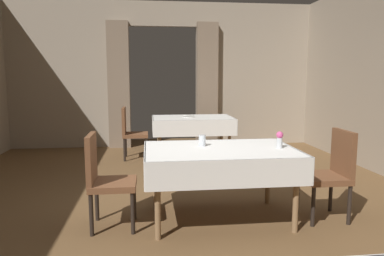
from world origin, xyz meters
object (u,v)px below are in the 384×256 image
(chair_mid_left, at_px, (104,176))
(chair_far_left, at_px, (131,131))
(dining_table_far, at_px, (193,122))
(flower_vase_mid, at_px, (280,139))
(plate_far_b, at_px, (189,117))
(plate_far_a, at_px, (189,115))
(chair_mid_right, at_px, (331,170))
(glass_mid_b, at_px, (202,141))
(dining_table_mid, at_px, (220,157))

(chair_mid_left, bearing_deg, chair_far_left, 87.75)
(dining_table_far, xyz_separation_m, flower_vase_mid, (0.53, -2.96, 0.19))
(chair_mid_left, height_order, plate_far_b, chair_mid_left)
(chair_far_left, distance_m, plate_far_a, 1.11)
(chair_far_left, bearing_deg, plate_far_a, 9.65)
(chair_mid_right, height_order, chair_far_left, same)
(plate_far_a, bearing_deg, dining_table_far, -80.39)
(glass_mid_b, bearing_deg, dining_table_far, 85.13)
(chair_far_left, xyz_separation_m, plate_far_b, (1.03, -0.09, 0.24))
(plate_far_a, bearing_deg, flower_vase_mid, -79.85)
(glass_mid_b, bearing_deg, chair_mid_right, -10.96)
(dining_table_mid, relative_size, plate_far_b, 6.66)
(chair_mid_right, relative_size, plate_far_b, 4.03)
(chair_far_left, xyz_separation_m, plate_far_a, (1.06, 0.18, 0.24))
(plate_far_b, bearing_deg, chair_mid_left, -111.24)
(chair_far_left, bearing_deg, plate_far_b, -4.80)
(chair_far_left, height_order, flower_vase_mid, chair_far_left)
(chair_mid_right, bearing_deg, dining_table_mid, 174.76)
(chair_mid_right, bearing_deg, chair_mid_left, 179.17)
(dining_table_far, xyz_separation_m, chair_far_left, (-1.11, 0.06, -0.14))
(flower_vase_mid, height_order, glass_mid_b, flower_vase_mid)
(flower_vase_mid, height_order, plate_far_b, flower_vase_mid)
(chair_mid_right, xyz_separation_m, chair_far_left, (-2.19, 3.08, 0.00))
(dining_table_mid, bearing_deg, glass_mid_b, 137.46)
(chair_far_left, distance_m, plate_far_b, 1.06)
(plate_far_a, height_order, plate_far_b, same)
(chair_mid_left, bearing_deg, glass_mid_b, 12.58)
(chair_far_left, bearing_deg, dining_table_far, -3.27)
(glass_mid_b, bearing_deg, plate_far_b, 86.67)
(plate_far_a, bearing_deg, chair_mid_left, -110.16)
(dining_table_far, relative_size, glass_mid_b, 12.21)
(chair_mid_right, relative_size, flower_vase_mid, 5.43)
(plate_far_b, bearing_deg, chair_mid_right, -68.87)
(glass_mid_b, bearing_deg, plate_far_a, 86.31)
(flower_vase_mid, bearing_deg, chair_far_left, 118.45)
(chair_mid_right, bearing_deg, chair_far_left, 125.38)
(dining_table_far, height_order, chair_mid_left, chair_mid_left)
(chair_far_left, relative_size, plate_far_a, 4.90)
(chair_mid_right, bearing_deg, plate_far_b, 111.13)
(dining_table_far, bearing_deg, flower_vase_mid, -79.81)
(chair_mid_right, bearing_deg, plate_far_a, 108.99)
(dining_table_mid, distance_m, flower_vase_mid, 0.63)
(dining_table_far, distance_m, plate_far_b, 0.13)
(chair_mid_right, relative_size, plate_far_a, 4.90)
(glass_mid_b, distance_m, plate_far_a, 3.01)
(chair_mid_left, distance_m, chair_far_left, 3.05)
(chair_far_left, relative_size, glass_mid_b, 7.87)
(plate_far_a, relative_size, plate_far_b, 0.82)
(dining_table_far, relative_size, chair_mid_right, 1.55)
(chair_mid_left, height_order, chair_far_left, same)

